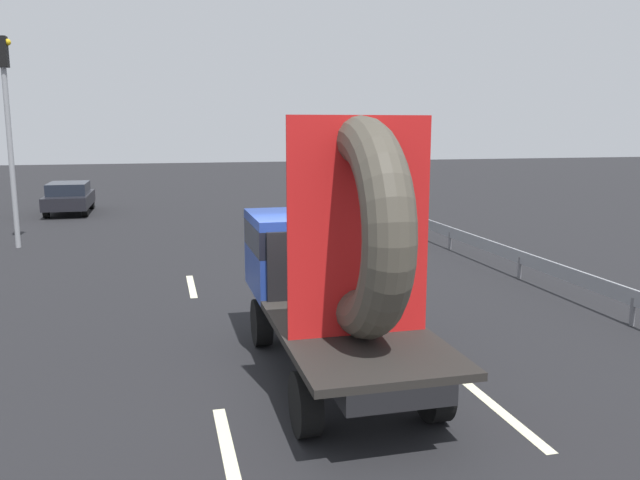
% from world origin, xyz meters
% --- Properties ---
extents(ground_plane, '(120.00, 120.00, 0.00)m').
position_xyz_m(ground_plane, '(0.00, 0.00, 0.00)').
color(ground_plane, black).
extents(flatbed_truck, '(2.02, 5.42, 3.90)m').
position_xyz_m(flatbed_truck, '(0.26, -0.24, 1.76)').
color(flatbed_truck, black).
rests_on(flatbed_truck, ground_plane).
extents(distant_sedan, '(1.68, 3.91, 1.28)m').
position_xyz_m(distant_sedan, '(3.92, 13.39, 0.68)').
color(distant_sedan, black).
rests_on(distant_sedan, ground_plane).
extents(traffic_light, '(0.42, 0.36, 6.42)m').
position_xyz_m(traffic_light, '(-6.60, 12.12, 4.14)').
color(traffic_light, gray).
rests_on(traffic_light, ground_plane).
extents(guardrail, '(0.10, 15.87, 0.71)m').
position_xyz_m(guardrail, '(6.45, 6.48, 0.53)').
color(guardrail, gray).
rests_on(guardrail, ground_plane).
extents(lane_dash_left_near, '(0.16, 2.59, 0.01)m').
position_xyz_m(lane_dash_left_near, '(-1.57, -2.55, 0.00)').
color(lane_dash_left_near, beige).
rests_on(lane_dash_left_near, ground_plane).
extents(lane_dash_left_far, '(0.16, 2.22, 0.01)m').
position_xyz_m(lane_dash_left_far, '(-1.57, 5.71, 0.00)').
color(lane_dash_left_far, beige).
rests_on(lane_dash_left_far, ground_plane).
extents(lane_dash_right_near, '(0.16, 2.33, 0.01)m').
position_xyz_m(lane_dash_right_near, '(2.09, -2.25, 0.00)').
color(lane_dash_right_near, beige).
rests_on(lane_dash_right_near, ground_plane).
extents(lane_dash_right_far, '(0.16, 2.67, 0.01)m').
position_xyz_m(lane_dash_right_far, '(2.09, 5.06, 0.00)').
color(lane_dash_right_far, beige).
rests_on(lane_dash_right_far, ground_plane).
extents(oncoming_car, '(1.78, 4.16, 1.36)m').
position_xyz_m(oncoming_car, '(-6.07, 20.35, 0.73)').
color(oncoming_car, black).
rests_on(oncoming_car, ground_plane).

